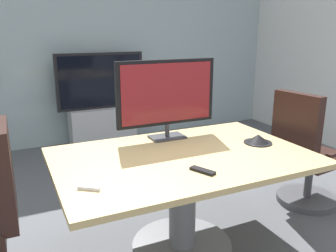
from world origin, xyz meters
TOP-DOWN VIEW (x-y plane):
  - wall_back_glass_partition at (0.00, 3.21)m, footprint 6.17×0.10m
  - conference_table at (0.03, 0.22)m, footprint 1.80×1.18m
  - office_chair_right at (1.36, 0.34)m, footprint 0.62×0.60m
  - tv_monitor at (0.10, 0.64)m, footprint 0.84×0.18m
  - wall_display_unit at (0.13, 2.86)m, footprint 1.20×0.36m
  - conference_phone at (0.69, 0.21)m, footprint 0.22×0.22m
  - remote_control at (0.00, -0.11)m, footprint 0.12×0.18m
  - whiteboard_marker at (-0.70, -0.05)m, footprint 0.12×0.09m

SIDE VIEW (x-z plane):
  - wall_display_unit at x=0.13m, z-range -0.21..1.10m
  - office_chair_right at x=1.36m, z-range -0.09..1.00m
  - conference_table at x=0.03m, z-range 0.18..0.92m
  - remote_control at x=0.00m, z-range 0.75..0.77m
  - whiteboard_marker at x=-0.70m, z-range 0.75..0.77m
  - conference_phone at x=0.69m, z-range 0.74..0.81m
  - tv_monitor at x=0.10m, z-range 0.79..1.42m
  - wall_back_glass_partition at x=0.00m, z-range 0.00..2.64m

